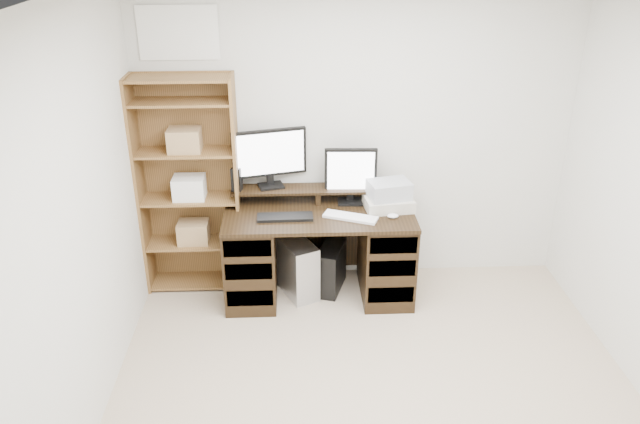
{
  "coord_description": "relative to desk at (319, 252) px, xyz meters",
  "views": [
    {
      "loc": [
        -0.51,
        -2.8,
        2.86
      ],
      "look_at": [
        -0.32,
        1.43,
        0.85
      ],
      "focal_mm": 35.0,
      "sensor_mm": 36.0,
      "label": 1
    }
  ],
  "objects": [
    {
      "name": "mouse",
      "position": [
        0.57,
        -0.13,
        0.38
      ],
      "size": [
        0.09,
        0.07,
        0.04
      ],
      "primitive_type": "ellipsoid",
      "rotation": [
        0.0,
        0.0,
        0.09
      ],
      "color": "white",
      "rests_on": "desk"
    },
    {
      "name": "keyboard_white",
      "position": [
        0.24,
        -0.12,
        0.37
      ],
      "size": [
        0.44,
        0.28,
        0.02
      ],
      "primitive_type": "cube",
      "rotation": [
        0.0,
        0.0,
        -0.39
      ],
      "color": "white",
      "rests_on": "desk"
    },
    {
      "name": "basket",
      "position": [
        0.56,
        0.04,
        0.52
      ],
      "size": [
        0.36,
        0.29,
        0.14
      ],
      "primitive_type": "cube",
      "rotation": [
        0.0,
        0.0,
        0.22
      ],
      "color": "#A3A8AE",
      "rests_on": "printer"
    },
    {
      "name": "keyboard_black",
      "position": [
        -0.27,
        -0.11,
        0.37
      ],
      "size": [
        0.43,
        0.15,
        0.02
      ],
      "primitive_type": "cube",
      "rotation": [
        0.0,
        0.0,
        0.02
      ],
      "color": "black",
      "rests_on": "desk"
    },
    {
      "name": "tower_black",
      "position": [
        0.11,
        0.07,
        -0.19
      ],
      "size": [
        0.28,
        0.43,
        0.4
      ],
      "rotation": [
        0.0,
        0.0,
        -0.31
      ],
      "color": "black",
      "rests_on": "ground"
    },
    {
      "name": "room",
      "position": [
        0.32,
        -1.64,
        0.86
      ],
      "size": [
        3.54,
        4.04,
        2.54
      ],
      "color": "tan",
      "rests_on": "ground"
    },
    {
      "name": "tower_silver",
      "position": [
        -0.19,
        0.04,
        -0.15
      ],
      "size": [
        0.39,
        0.52,
        0.48
      ],
      "primitive_type": "cube",
      "rotation": [
        0.0,
        0.0,
        0.44
      ],
      "color": "#B9BBC0",
      "rests_on": "ground"
    },
    {
      "name": "monitor_wide",
      "position": [
        -0.38,
        0.26,
        0.75
      ],
      "size": [
        0.59,
        0.21,
        0.48
      ],
      "rotation": [
        0.0,
        0.0,
        0.25
      ],
      "color": "black",
      "rests_on": "riser_shelf"
    },
    {
      "name": "riser_shelf",
      "position": [
        -0.0,
        0.21,
        0.45
      ],
      "size": [
        1.4,
        0.22,
        0.12
      ],
      "color": "black",
      "rests_on": "desk"
    },
    {
      "name": "bookshelf",
      "position": [
        -1.03,
        0.21,
        0.53
      ],
      "size": [
        0.8,
        0.3,
        1.8
      ],
      "color": "brown",
      "rests_on": "ground"
    },
    {
      "name": "desk",
      "position": [
        0.0,
        0.0,
        0.0
      ],
      "size": [
        1.5,
        0.7,
        0.75
      ],
      "color": "black",
      "rests_on": "ground"
    },
    {
      "name": "monitor_small",
      "position": [
        0.26,
        0.18,
        0.61
      ],
      "size": [
        0.42,
        0.16,
        0.46
      ],
      "rotation": [
        0.0,
        0.0,
        -0.04
      ],
      "color": "black",
      "rests_on": "desk"
    },
    {
      "name": "speaker",
      "position": [
        -0.65,
        0.19,
        0.58
      ],
      "size": [
        0.09,
        0.09,
        0.19
      ],
      "primitive_type": "cube",
      "rotation": [
        0.0,
        0.0,
        -0.22
      ],
      "color": "black",
      "rests_on": "riser_shelf"
    },
    {
      "name": "printer",
      "position": [
        0.56,
        0.04,
        0.41
      ],
      "size": [
        0.4,
        0.32,
        0.09
      ],
      "primitive_type": "cube",
      "rotation": [
        0.0,
        0.0,
        0.11
      ],
      "color": "#B7B0A0",
      "rests_on": "desk"
    }
  ]
}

